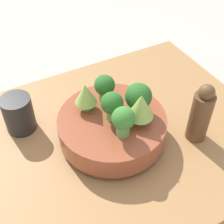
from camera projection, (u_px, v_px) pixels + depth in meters
ground_plane at (100, 150)px, 0.81m from camera, size 6.00×6.00×0.00m
table at (100, 145)px, 0.80m from camera, size 0.87×0.62×0.04m
bowl at (112, 127)px, 0.77m from camera, size 0.26×0.26×0.07m
broccoli_floret_front at (123, 120)px, 0.68m from camera, size 0.05×0.05×0.08m
broccoli_floret_back at (105, 87)px, 0.76m from camera, size 0.05×0.05×0.07m
romanesco_piece_near at (141, 106)px, 0.70m from camera, size 0.06×0.06×0.08m
broccoli_floret_center at (112, 104)px, 0.72m from camera, size 0.05×0.05×0.08m
romanesco_piece_far at (86, 95)px, 0.74m from camera, size 0.05×0.05×0.08m
broccoli_floret_right at (138, 97)px, 0.73m from camera, size 0.06×0.06×0.08m
cup at (19, 114)px, 0.79m from camera, size 0.08×0.08×0.10m
pepper_mill at (201, 114)px, 0.75m from camera, size 0.05×0.05×0.17m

